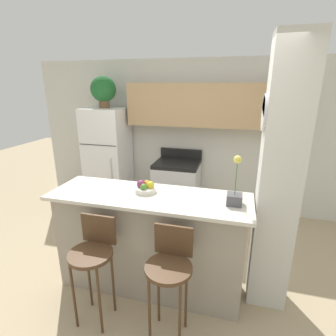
{
  "coord_description": "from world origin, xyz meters",
  "views": [
    {
      "loc": [
        0.81,
        -2.28,
        2.14
      ],
      "look_at": [
        0.0,
        0.74,
        1.14
      ],
      "focal_mm": 28.0,
      "sensor_mm": 36.0,
      "label": 1
    }
  ],
  "objects_px": {
    "fruit_bowl": "(145,187)",
    "potted_plant_on_fridge": "(103,90)",
    "bar_stool_right": "(170,268)",
    "orchid_vase": "(235,194)",
    "stove_range": "(177,187)",
    "bar_stool_left": "(93,254)",
    "refrigerator": "(108,159)"
  },
  "relations": [
    {
      "from": "refrigerator",
      "to": "orchid_vase",
      "type": "bearing_deg",
      "value": -38.85
    },
    {
      "from": "bar_stool_left",
      "to": "orchid_vase",
      "type": "relative_size",
      "value": 2.18
    },
    {
      "from": "potted_plant_on_fridge",
      "to": "orchid_vase",
      "type": "height_order",
      "value": "potted_plant_on_fridge"
    },
    {
      "from": "bar_stool_right",
      "to": "potted_plant_on_fridge",
      "type": "relative_size",
      "value": 1.99
    },
    {
      "from": "refrigerator",
      "to": "orchid_vase",
      "type": "height_order",
      "value": "refrigerator"
    },
    {
      "from": "refrigerator",
      "to": "stove_range",
      "type": "xyz_separation_m",
      "value": [
        1.25,
        0.02,
        -0.42
      ]
    },
    {
      "from": "refrigerator",
      "to": "stove_range",
      "type": "distance_m",
      "value": 1.32
    },
    {
      "from": "bar_stool_right",
      "to": "orchid_vase",
      "type": "height_order",
      "value": "orchid_vase"
    },
    {
      "from": "bar_stool_left",
      "to": "orchid_vase",
      "type": "xyz_separation_m",
      "value": [
        1.18,
        0.52,
        0.5
      ]
    },
    {
      "from": "bar_stool_left",
      "to": "refrigerator",
      "type": "bearing_deg",
      "value": 113.99
    },
    {
      "from": "bar_stool_left",
      "to": "orchid_vase",
      "type": "bearing_deg",
      "value": 23.65
    },
    {
      "from": "fruit_bowl",
      "to": "bar_stool_left",
      "type": "bearing_deg",
      "value": -116.61
    },
    {
      "from": "orchid_vase",
      "to": "fruit_bowl",
      "type": "bearing_deg",
      "value": 175.29
    },
    {
      "from": "bar_stool_right",
      "to": "bar_stool_left",
      "type": "bearing_deg",
      "value": 180.0
    },
    {
      "from": "refrigerator",
      "to": "bar_stool_left",
      "type": "relative_size",
      "value": 1.74
    },
    {
      "from": "fruit_bowl",
      "to": "potted_plant_on_fridge",
      "type": "bearing_deg",
      "value": 127.73
    },
    {
      "from": "bar_stool_left",
      "to": "fruit_bowl",
      "type": "xyz_separation_m",
      "value": [
        0.3,
        0.59,
        0.44
      ]
    },
    {
      "from": "bar_stool_left",
      "to": "orchid_vase",
      "type": "height_order",
      "value": "orchid_vase"
    },
    {
      "from": "bar_stool_right",
      "to": "orchid_vase",
      "type": "bearing_deg",
      "value": 47.56
    },
    {
      "from": "bar_stool_left",
      "to": "bar_stool_right",
      "type": "xyz_separation_m",
      "value": [
        0.71,
        0.0,
        0.0
      ]
    },
    {
      "from": "refrigerator",
      "to": "orchid_vase",
      "type": "relative_size",
      "value": 3.81
    },
    {
      "from": "potted_plant_on_fridge",
      "to": "stove_range",
      "type": "bearing_deg",
      "value": 0.87
    },
    {
      "from": "potted_plant_on_fridge",
      "to": "bar_stool_left",
      "type": "bearing_deg",
      "value": -66.01
    },
    {
      "from": "bar_stool_right",
      "to": "orchid_vase",
      "type": "distance_m",
      "value": 0.87
    },
    {
      "from": "stove_range",
      "to": "orchid_vase",
      "type": "relative_size",
      "value": 2.3
    },
    {
      "from": "bar_stool_left",
      "to": "bar_stool_right",
      "type": "bearing_deg",
      "value": 0.0
    },
    {
      "from": "stove_range",
      "to": "potted_plant_on_fridge",
      "type": "height_order",
      "value": "potted_plant_on_fridge"
    },
    {
      "from": "stove_range",
      "to": "bar_stool_left",
      "type": "bearing_deg",
      "value": -95.72
    },
    {
      "from": "refrigerator",
      "to": "fruit_bowl",
      "type": "bearing_deg",
      "value": -52.27
    },
    {
      "from": "bar_stool_right",
      "to": "orchid_vase",
      "type": "xyz_separation_m",
      "value": [
        0.47,
        0.52,
        0.5
      ]
    },
    {
      "from": "orchid_vase",
      "to": "refrigerator",
      "type": "bearing_deg",
      "value": 141.15
    },
    {
      "from": "stove_range",
      "to": "potted_plant_on_fridge",
      "type": "bearing_deg",
      "value": -179.13
    }
  ]
}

